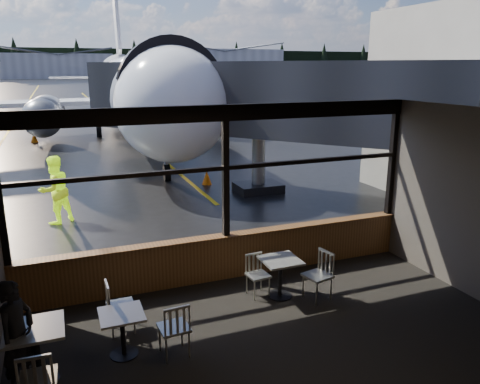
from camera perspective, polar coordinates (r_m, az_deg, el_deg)
ground_plane at (r=128.40m, az=-20.56°, el=12.20°), size 520.00×520.00×0.00m
carpet_floor at (r=7.36m, az=6.76°, el=-19.59°), size 8.00×6.00×0.01m
ceiling at (r=6.10m, az=7.76°, el=8.51°), size 8.00×6.00×0.04m
wall_back at (r=4.46m, az=27.08°, el=-19.78°), size 8.00×0.04×3.50m
window_sill at (r=9.56m, az=-1.69°, el=-7.93°), size 8.00×0.28×0.90m
window_header at (r=8.85m, az=-1.83°, el=9.64°), size 8.00×0.18×0.30m
mullion_centre at (r=9.03m, az=-1.77°, el=2.35°), size 0.12×0.12×2.60m
mullion_right at (r=10.97m, az=18.08°, el=3.88°), size 0.12×0.12×2.60m
window_transom at (r=9.01m, az=-1.78°, el=2.97°), size 8.00×0.10×0.08m
airliner at (r=29.45m, az=-12.93°, el=17.14°), size 32.40×37.90×10.93m
jet_bridge at (r=15.38m, az=4.02°, el=8.46°), size 9.14×11.17×4.87m
cafe_table_near at (r=8.88m, az=4.92°, el=-10.41°), size 0.68×0.68×0.75m
cafe_table_mid at (r=7.43m, az=-14.09°, el=-16.49°), size 0.63×0.63×0.70m
cafe_table_left at (r=7.22m, az=-23.45°, el=-17.77°), size 0.75×0.75×0.83m
chair_near_e at (r=8.82m, az=9.43°, el=-10.09°), size 0.61×0.61×0.93m
chair_near_n at (r=8.87m, az=2.21°, el=-10.17°), size 0.48×0.48×0.81m
chair_mid_s at (r=7.25m, az=-8.07°, el=-16.10°), size 0.52×0.52×0.89m
chair_mid_w at (r=7.99m, az=-14.33°, el=-13.33°), size 0.50×0.50×0.89m
chair_left_s at (r=6.66m, az=-23.37°, el=-20.25°), size 0.53×0.53×0.92m
passenger at (r=6.99m, az=-25.50°, el=-15.60°), size 0.63×0.69×1.57m
ground_crew at (r=13.71m, az=-21.65°, el=0.24°), size 1.15×1.09×1.87m
cone_nose at (r=17.20m, az=-4.07°, el=1.76°), size 0.36×0.36×0.50m
cone_wing at (r=29.29m, az=-23.81°, el=6.09°), size 0.41×0.41×0.57m
hangar_mid at (r=193.32m, az=-21.21°, el=14.26°), size 38.00×15.00×10.00m
hangar_right at (r=196.66m, az=-2.83°, el=15.50°), size 50.00×20.00×12.00m
fuel_tank_c at (r=190.43m, az=-24.22°, el=13.36°), size 8.00×8.00×6.00m
treeline at (r=218.33m, az=-21.34°, el=14.48°), size 360.00×3.00×12.00m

